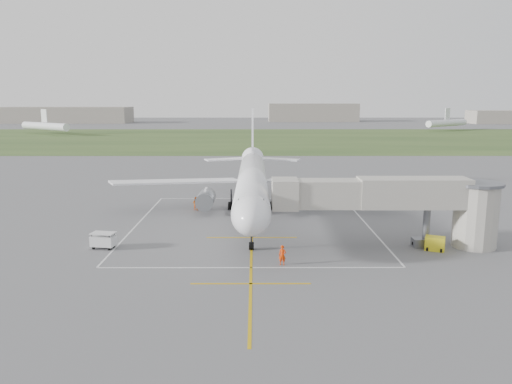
{
  "coord_description": "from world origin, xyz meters",
  "views": [
    {
      "loc": [
        0.32,
        -63.18,
        15.07
      ],
      "look_at": [
        0.5,
        -4.0,
        4.0
      ],
      "focal_mm": 35.0,
      "sensor_mm": 36.0,
      "label": 1
    }
  ],
  "objects_px": {
    "jet_bridge": "(406,202)",
    "baggage_cart": "(103,240)",
    "airliner": "(252,182)",
    "ramp_worker_nose": "(282,255)",
    "ramp_worker_wing": "(196,204)",
    "gpu_unit": "(435,244)"
  },
  "relations": [
    {
      "from": "jet_bridge",
      "to": "ramp_worker_wing",
      "type": "bearing_deg",
      "value": 143.52
    },
    {
      "from": "baggage_cart",
      "to": "ramp_worker_nose",
      "type": "bearing_deg",
      "value": -5.79
    },
    {
      "from": "gpu_unit",
      "to": "baggage_cart",
      "type": "height_order",
      "value": "baggage_cart"
    },
    {
      "from": "airliner",
      "to": "ramp_worker_wing",
      "type": "xyz_separation_m",
      "value": [
        -7.77,
        3.12,
        -3.47
      ]
    },
    {
      "from": "gpu_unit",
      "to": "ramp_worker_wing",
      "type": "distance_m",
      "value": 32.24
    },
    {
      "from": "ramp_worker_nose",
      "to": "baggage_cart",
      "type": "bearing_deg",
      "value": 177.88
    },
    {
      "from": "airliner",
      "to": "baggage_cart",
      "type": "xyz_separation_m",
      "value": [
        -15.14,
        -14.72,
        -3.55
      ]
    },
    {
      "from": "baggage_cart",
      "to": "ramp_worker_nose",
      "type": "relative_size",
      "value": 1.4
    },
    {
      "from": "jet_bridge",
      "to": "baggage_cart",
      "type": "distance_m",
      "value": 31.11
    },
    {
      "from": "airliner",
      "to": "ramp_worker_nose",
      "type": "bearing_deg",
      "value": -81.79
    },
    {
      "from": "jet_bridge",
      "to": "ramp_worker_wing",
      "type": "height_order",
      "value": "jet_bridge"
    },
    {
      "from": "jet_bridge",
      "to": "gpu_unit",
      "type": "relative_size",
      "value": 10.55
    },
    {
      "from": "airliner",
      "to": "ramp_worker_wing",
      "type": "height_order",
      "value": "airliner"
    },
    {
      "from": "jet_bridge",
      "to": "baggage_cart",
      "type": "height_order",
      "value": "jet_bridge"
    },
    {
      "from": "airliner",
      "to": "gpu_unit",
      "type": "height_order",
      "value": "airliner"
    },
    {
      "from": "ramp_worker_wing",
      "to": "baggage_cart",
      "type": "bearing_deg",
      "value": 91.36
    },
    {
      "from": "gpu_unit",
      "to": "baggage_cart",
      "type": "distance_m",
      "value": 33.69
    },
    {
      "from": "airliner",
      "to": "jet_bridge",
      "type": "xyz_separation_m",
      "value": [
        15.72,
        -14.25,
        0.35
      ]
    },
    {
      "from": "baggage_cart",
      "to": "ramp_worker_wing",
      "type": "bearing_deg",
      "value": 77.98
    },
    {
      "from": "jet_bridge",
      "to": "ramp_worker_wing",
      "type": "relative_size",
      "value": 12.71
    },
    {
      "from": "gpu_unit",
      "to": "baggage_cart",
      "type": "bearing_deg",
      "value": -157.72
    },
    {
      "from": "jet_bridge",
      "to": "gpu_unit",
      "type": "xyz_separation_m",
      "value": [
        2.81,
        -1.27,
        -4.05
      ]
    }
  ]
}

